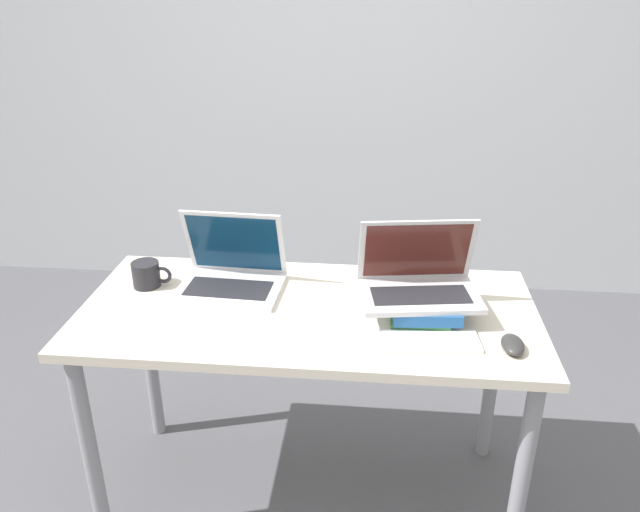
{
  "coord_description": "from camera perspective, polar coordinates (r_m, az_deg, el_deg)",
  "views": [
    {
      "loc": [
        0.2,
        -1.36,
        1.71
      ],
      "look_at": [
        0.04,
        0.33,
        0.94
      ],
      "focal_mm": 35.0,
      "sensor_mm": 36.0,
      "label": 1
    }
  ],
  "objects": [
    {
      "name": "wall_back",
      "position": [
        3.43,
        2.23,
        18.48
      ],
      "size": [
        8.0,
        0.05,
        2.7
      ],
      "color": "silver",
      "rests_on": "ground_plane"
    },
    {
      "name": "desk",
      "position": [
        2.0,
        -1.08,
        -7.12
      ],
      "size": [
        1.42,
        0.65,
        0.76
      ],
      "color": "beige",
      "rests_on": "ground_plane"
    },
    {
      "name": "laptop_left",
      "position": [
        2.07,
        -8.1,
        -1.56
      ],
      "size": [
        0.35,
        0.27,
        0.26
      ],
      "color": "silver",
      "rests_on": "desk"
    },
    {
      "name": "book_stack",
      "position": [
        1.93,
        9.26,
        -4.3
      ],
      "size": [
        0.22,
        0.29,
        0.06
      ],
      "color": "#33753D",
      "rests_on": "desk"
    },
    {
      "name": "laptop_on_books",
      "position": [
        1.9,
        9.0,
        -2.2
      ],
      "size": [
        0.38,
        0.28,
        0.23
      ],
      "color": "silver",
      "rests_on": "book_stack"
    },
    {
      "name": "wireless_keyboard",
      "position": [
        1.8,
        10.01,
        -7.69
      ],
      "size": [
        0.29,
        0.13,
        0.01
      ],
      "color": "white",
      "rests_on": "desk"
    },
    {
      "name": "mouse",
      "position": [
        1.82,
        17.21,
        -7.74
      ],
      "size": [
        0.06,
        0.11,
        0.03
      ],
      "color": "#2D2D2D",
      "rests_on": "desk"
    },
    {
      "name": "mug",
      "position": [
        2.14,
        -15.54,
        -1.63
      ],
      "size": [
        0.13,
        0.09,
        0.09
      ],
      "color": "#232328",
      "rests_on": "desk"
    }
  ]
}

